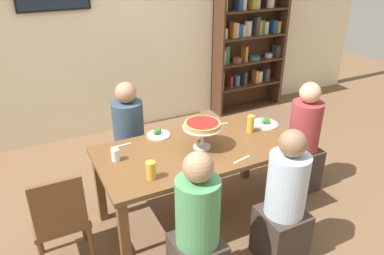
# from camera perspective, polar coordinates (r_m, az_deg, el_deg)

# --- Properties ---
(ground_plane) EXTENTS (12.00, 12.00, 0.00)m
(ground_plane) POSITION_cam_1_polar(r_m,az_deg,el_deg) (3.55, 0.74, -13.63)
(ground_plane) COLOR brown
(rear_partition) EXTENTS (8.00, 0.12, 2.80)m
(rear_partition) POSITION_cam_1_polar(r_m,az_deg,el_deg) (4.87, -11.52, 15.36)
(rear_partition) COLOR beige
(rear_partition) RESTS_ON ground_plane
(dining_table) EXTENTS (1.68, 0.86, 0.74)m
(dining_table) POSITION_cam_1_polar(r_m,az_deg,el_deg) (3.18, 0.81, -4.62)
(dining_table) COLOR brown
(dining_table) RESTS_ON ground_plane
(bookshelf) EXTENTS (1.10, 0.30, 2.21)m
(bookshelf) POSITION_cam_1_polar(r_m,az_deg,el_deg) (5.55, 8.87, 14.12)
(bookshelf) COLOR #422819
(bookshelf) RESTS_ON ground_plane
(diner_near_left) EXTENTS (0.34, 0.34, 1.15)m
(diner_near_left) POSITION_cam_1_polar(r_m,az_deg,el_deg) (2.64, 0.85, -16.43)
(diner_near_left) COLOR #382D28
(diner_near_left) RESTS_ON ground_plane
(diner_far_left) EXTENTS (0.34, 0.34, 1.15)m
(diner_far_left) POSITION_cam_1_polar(r_m,az_deg,el_deg) (3.74, -9.55, -2.67)
(diner_far_left) COLOR #382D28
(diner_far_left) RESTS_ON ground_plane
(diner_near_right) EXTENTS (0.34, 0.34, 1.15)m
(diner_near_right) POSITION_cam_1_polar(r_m,az_deg,el_deg) (2.96, 14.01, -11.91)
(diner_near_right) COLOR #382D28
(diner_near_right) RESTS_ON ground_plane
(diner_head_east) EXTENTS (0.34, 0.34, 1.15)m
(diner_head_east) POSITION_cam_1_polar(r_m,az_deg,el_deg) (3.85, 16.68, -2.61)
(diner_head_east) COLOR #382D28
(diner_head_east) RESTS_ON ground_plane
(chair_head_west) EXTENTS (0.40, 0.40, 0.87)m
(chair_head_west) POSITION_cam_1_polar(r_m,az_deg,el_deg) (2.95, -19.69, -12.98)
(chair_head_west) COLOR brown
(chair_head_west) RESTS_ON ground_plane
(deep_dish_pizza_stand) EXTENTS (0.33, 0.33, 0.24)m
(deep_dish_pizza_stand) POSITION_cam_1_polar(r_m,az_deg,el_deg) (3.05, 1.61, 0.15)
(deep_dish_pizza_stand) COLOR silver
(deep_dish_pizza_stand) RESTS_ON dining_table
(salad_plate_near_diner) EXTENTS (0.26, 0.26, 0.07)m
(salad_plate_near_diner) POSITION_cam_1_polar(r_m,az_deg,el_deg) (3.59, 11.20, 0.68)
(salad_plate_near_diner) COLOR white
(salad_plate_near_diner) RESTS_ON dining_table
(salad_plate_far_diner) EXTENTS (0.21, 0.21, 0.07)m
(salad_plate_far_diner) POSITION_cam_1_polar(r_m,az_deg,el_deg) (3.34, -5.26, -0.94)
(salad_plate_far_diner) COLOR white
(salad_plate_far_diner) RESTS_ON dining_table
(beer_glass_amber_tall) EXTENTS (0.07, 0.07, 0.14)m
(beer_glass_amber_tall) POSITION_cam_1_polar(r_m,az_deg,el_deg) (2.72, -6.37, -6.60)
(beer_glass_amber_tall) COLOR gold
(beer_glass_amber_tall) RESTS_ON dining_table
(beer_glass_amber_short) EXTENTS (0.07, 0.07, 0.16)m
(beer_glass_amber_short) POSITION_cam_1_polar(r_m,az_deg,el_deg) (3.41, 9.04, 0.57)
(beer_glass_amber_short) COLOR gold
(beer_glass_amber_short) RESTS_ON dining_table
(water_glass_clear_near) EXTENTS (0.07, 0.07, 0.10)m
(water_glass_clear_near) POSITION_cam_1_polar(r_m,az_deg,el_deg) (2.99, -11.75, -4.17)
(water_glass_clear_near) COLOR white
(water_glass_clear_near) RESTS_ON dining_table
(cutlery_fork_near) EXTENTS (0.18, 0.03, 0.00)m
(cutlery_fork_near) POSITION_cam_1_polar(r_m,az_deg,el_deg) (3.54, 4.26, 0.49)
(cutlery_fork_near) COLOR silver
(cutlery_fork_near) RESTS_ON dining_table
(cutlery_knife_near) EXTENTS (0.18, 0.02, 0.00)m
(cutlery_knife_near) POSITION_cam_1_polar(r_m,az_deg,el_deg) (2.87, 1.73, -6.09)
(cutlery_knife_near) COLOR silver
(cutlery_knife_near) RESTS_ON dining_table
(cutlery_fork_far) EXTENTS (0.18, 0.06, 0.00)m
(cutlery_fork_far) POSITION_cam_1_polar(r_m,az_deg,el_deg) (2.99, 7.71, -4.91)
(cutlery_fork_far) COLOR silver
(cutlery_fork_far) RESTS_ON dining_table
(cutlery_knife_far) EXTENTS (0.18, 0.03, 0.00)m
(cutlery_knife_far) POSITION_cam_1_polar(r_m,az_deg,el_deg) (3.22, -10.91, -2.75)
(cutlery_knife_far) COLOR silver
(cutlery_knife_far) RESTS_ON dining_table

